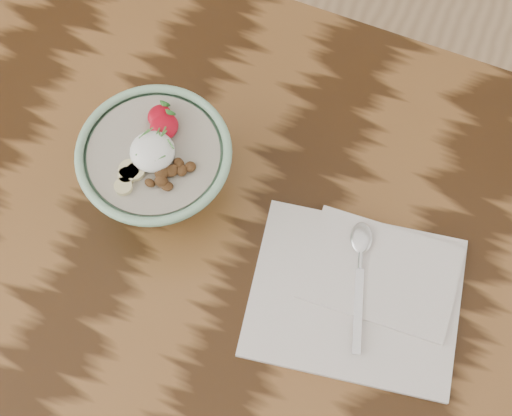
{
  "coord_description": "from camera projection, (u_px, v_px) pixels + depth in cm",
  "views": [
    {
      "loc": [
        8.44,
        -19.51,
        158.92
      ],
      "look_at": [
        -2.97,
        8.47,
        85.9
      ],
      "focal_mm": 50.0,
      "sensor_mm": 36.0,
      "label": 1
    }
  ],
  "objects": [
    {
      "name": "spoon",
      "position": [
        361.0,
        256.0,
        0.86
      ],
      "size": [
        6.46,
        16.22,
        0.86
      ],
      "rotation": [
        0.0,
        0.0,
        0.29
      ],
      "color": "silver",
      "rests_on": "napkin"
    },
    {
      "name": "napkin",
      "position": [
        360.0,
        292.0,
        0.86
      ],
      "size": [
        27.84,
        23.91,
        1.53
      ],
      "rotation": [
        0.0,
        0.0,
        0.17
      ],
      "color": "silver",
      "rests_on": "table"
    },
    {
      "name": "table",
      "position": [
        253.0,
        329.0,
        0.94
      ],
      "size": [
        160.0,
        90.0,
        75.0
      ],
      "color": "#311C0C",
      "rests_on": "ground"
    },
    {
      "name": "breakfast_bowl",
      "position": [
        158.0,
        167.0,
        0.86
      ],
      "size": [
        18.36,
        18.36,
        12.35
      ],
      "rotation": [
        0.0,
        0.0,
        0.13
      ],
      "color": "#89B995",
      "rests_on": "table"
    }
  ]
}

